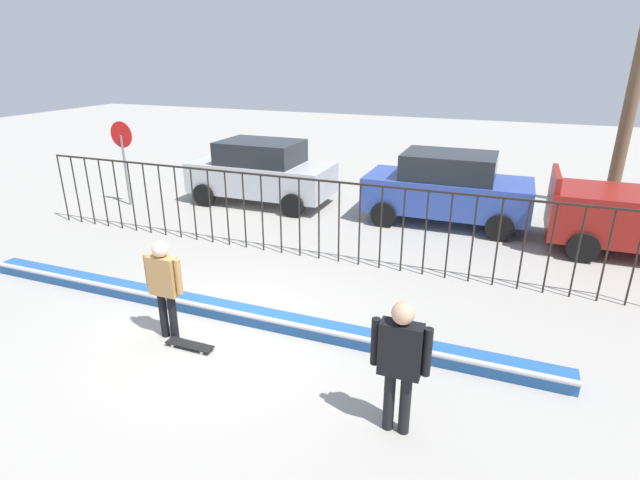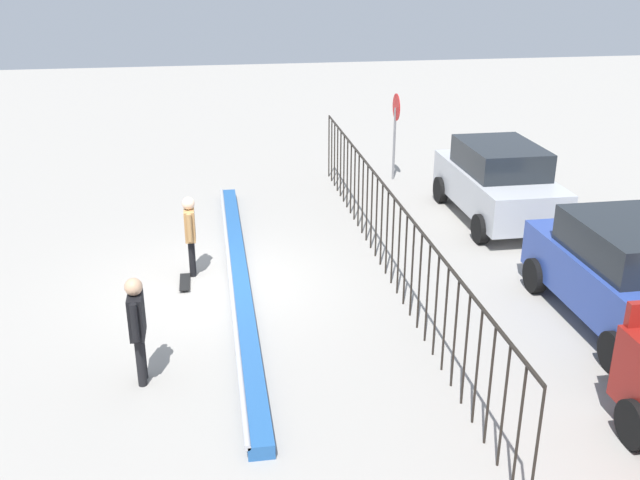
% 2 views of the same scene
% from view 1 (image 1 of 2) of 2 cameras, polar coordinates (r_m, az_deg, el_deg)
% --- Properties ---
extents(ground_plane, '(60.00, 60.00, 0.00)m').
position_cam_1_polar(ground_plane, '(8.58, -11.96, -10.28)').
color(ground_plane, '#9E9991').
extents(bowl_coping_ledge, '(11.00, 0.40, 0.27)m').
position_cam_1_polar(bowl_coping_ledge, '(8.88, -10.27, -8.11)').
color(bowl_coping_ledge, '#235699').
rests_on(bowl_coping_ledge, ground).
extents(perimeter_fence, '(14.04, 0.04, 1.83)m').
position_cam_1_polar(perimeter_fence, '(10.96, -2.41, 3.63)').
color(perimeter_fence, black).
rests_on(perimeter_fence, ground).
extents(skateboarder, '(0.68, 0.25, 1.68)m').
position_cam_1_polar(skateboarder, '(8.15, -17.56, -4.56)').
color(skateboarder, black).
rests_on(skateboarder, ground).
extents(skateboard, '(0.80, 0.20, 0.07)m').
position_cam_1_polar(skateboard, '(8.21, -14.80, -11.61)').
color(skateboard, black).
rests_on(skateboard, ground).
extents(camera_operator, '(0.71, 0.27, 1.76)m').
position_cam_1_polar(camera_operator, '(5.97, 9.23, -13.14)').
color(camera_operator, black).
rests_on(camera_operator, ground).
extents(parked_car_silver, '(4.30, 2.12, 1.90)m').
position_cam_1_polar(parked_car_silver, '(15.22, -6.78, 7.84)').
color(parked_car_silver, '#B7BABF').
rests_on(parked_car_silver, ground).
extents(parked_car_blue, '(4.30, 2.12, 1.90)m').
position_cam_1_polar(parked_car_blue, '(13.71, 14.43, 5.87)').
color(parked_car_blue, '#2D479E').
rests_on(parked_car_blue, ground).
extents(stop_sign, '(0.76, 0.07, 2.50)m').
position_cam_1_polar(stop_sign, '(15.86, -21.74, 9.43)').
color(stop_sign, slate).
rests_on(stop_sign, ground).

